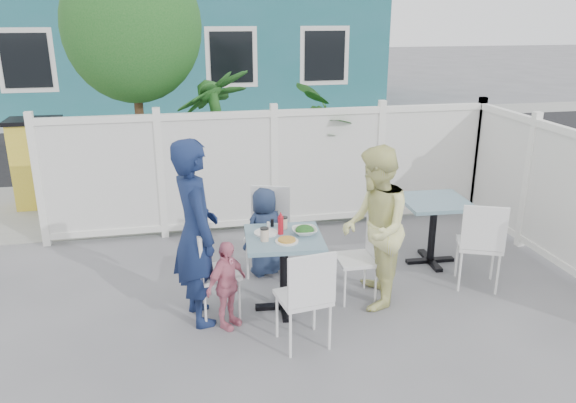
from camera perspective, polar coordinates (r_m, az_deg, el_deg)
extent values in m
plane|color=slate|center=(5.48, 2.20, -11.84)|extent=(80.00, 80.00, 0.00)
cube|color=gray|center=(8.90, -3.62, 0.52)|extent=(24.00, 2.60, 0.01)
cube|color=black|center=(12.44, -6.07, 5.76)|extent=(24.00, 5.00, 0.01)
cube|color=gray|center=(15.47, -7.26, 8.28)|extent=(24.00, 1.60, 0.01)
cube|color=#1F6268|center=(18.58, -10.21, 19.18)|extent=(11.00, 6.00, 6.00)
cube|color=black|center=(15.74, -18.89, 13.50)|extent=(1.20, 0.04, 1.40)
cube|color=black|center=(15.78, -3.90, 14.44)|extent=(1.20, 0.04, 1.40)
cube|color=white|center=(7.35, -1.41, 3.25)|extent=(5.80, 0.04, 1.40)
cube|color=white|center=(7.19, -1.46, 8.95)|extent=(5.86, 0.08, 0.08)
cube|color=white|center=(7.59, -1.36, -2.28)|extent=(5.86, 0.08, 0.12)
cube|color=white|center=(6.92, 25.92, 0.31)|extent=(0.04, 3.60, 1.40)
cube|color=white|center=(6.74, 26.81, 6.28)|extent=(0.08, 3.66, 0.08)
cube|color=white|center=(7.17, 25.06, -5.46)|extent=(0.08, 3.66, 0.12)
cylinder|color=#382316|center=(8.04, -14.71, 6.79)|extent=(0.12, 0.12, 2.40)
ellipsoid|color=#174E1A|center=(7.88, -15.58, 16.78)|extent=(1.80, 1.62, 1.98)
cube|color=gold|center=(9.06, -23.96, 3.38)|extent=(0.68, 0.49, 1.26)
imported|color=#174E1A|center=(7.89, -7.07, 5.78)|extent=(1.62, 1.62, 2.06)
imported|color=#174E1A|center=(8.16, 5.85, 5.45)|extent=(1.62, 1.81, 1.84)
cube|color=slate|center=(5.33, -0.42, -3.76)|extent=(0.78, 0.78, 0.04)
cylinder|color=black|center=(5.48, -0.41, -7.35)|extent=(0.08, 0.08, 0.70)
cube|color=black|center=(5.65, -0.40, -10.55)|extent=(0.57, 0.13, 0.04)
cube|color=black|center=(5.65, -0.40, -10.55)|extent=(0.13, 0.57, 0.04)
cube|color=slate|center=(6.55, 14.71, -0.02)|extent=(0.76, 0.76, 0.04)
cylinder|color=black|center=(6.67, 14.45, -3.05)|extent=(0.08, 0.08, 0.71)
cube|color=black|center=(6.81, 14.21, -5.81)|extent=(0.57, 0.11, 0.04)
cube|color=black|center=(6.81, 14.21, -5.81)|extent=(0.11, 0.57, 0.04)
cube|color=white|center=(5.38, -7.33, -7.24)|extent=(0.47, 0.49, 0.04)
cube|color=white|center=(5.24, -9.39, -5.17)|extent=(0.12, 0.41, 0.44)
cylinder|color=white|center=(5.67, -6.15, -8.24)|extent=(0.02, 0.02, 0.44)
cylinder|color=white|center=(5.38, -4.95, -9.81)|extent=(0.02, 0.02, 0.44)
cylinder|color=white|center=(5.60, -9.42, -8.81)|extent=(0.02, 0.02, 0.44)
cylinder|color=white|center=(5.29, -8.40, -10.45)|extent=(0.02, 0.02, 0.44)
cube|color=white|center=(5.70, 6.91, -5.87)|extent=(0.38, 0.40, 0.04)
cube|color=white|center=(5.66, 8.73, -3.53)|extent=(0.03, 0.40, 0.42)
cylinder|color=white|center=(5.60, 5.80, -8.70)|extent=(0.02, 0.02, 0.42)
cylinder|color=white|center=(5.89, 4.83, -7.22)|extent=(0.02, 0.02, 0.42)
cylinder|color=white|center=(5.70, 8.91, -8.35)|extent=(0.02, 0.02, 0.42)
cylinder|color=white|center=(5.98, 7.80, -6.91)|extent=(0.02, 0.02, 0.42)
cube|color=white|center=(6.16, -2.11, -3.36)|extent=(0.56, 0.54, 0.04)
cube|color=white|center=(6.25, -1.79, -0.47)|extent=(0.42, 0.18, 0.47)
cylinder|color=white|center=(6.06, -0.65, -6.14)|extent=(0.02, 0.02, 0.47)
cylinder|color=white|center=(6.13, -4.12, -5.89)|extent=(0.02, 0.02, 0.47)
cylinder|color=white|center=(6.38, -0.12, -4.81)|extent=(0.02, 0.02, 0.47)
cylinder|color=white|center=(6.44, -3.43, -4.60)|extent=(0.02, 0.02, 0.47)
cube|color=white|center=(4.90, 1.55, -9.71)|extent=(0.48, 0.46, 0.04)
cube|color=white|center=(4.63, 2.46, -8.03)|extent=(0.42, 0.09, 0.45)
cylinder|color=white|center=(5.09, -1.12, -11.42)|extent=(0.02, 0.02, 0.45)
cylinder|color=white|center=(5.21, 2.70, -10.72)|extent=(0.02, 0.02, 0.45)
cylinder|color=white|center=(4.82, 0.24, -13.34)|extent=(0.02, 0.02, 0.45)
cylinder|color=white|center=(4.94, 4.27, -12.53)|extent=(0.02, 0.02, 0.45)
cube|color=white|center=(6.22, 18.84, -4.19)|extent=(0.56, 0.55, 0.04)
cube|color=white|center=(5.95, 19.32, -2.61)|extent=(0.41, 0.20, 0.47)
cylinder|color=white|center=(6.45, 16.79, -5.41)|extent=(0.02, 0.02, 0.47)
cylinder|color=white|center=(6.50, 20.07, -5.57)|extent=(0.02, 0.02, 0.47)
cylinder|color=white|center=(6.13, 17.07, -6.74)|extent=(0.02, 0.02, 0.47)
cylinder|color=white|center=(6.18, 20.53, -6.89)|extent=(0.02, 0.02, 0.47)
imported|color=#142148|center=(5.18, -9.35, -3.13)|extent=(0.55, 0.72, 1.75)
imported|color=#D8D83E|center=(5.48, 8.78, -2.67)|extent=(0.79, 0.91, 1.61)
imported|color=#202E4D|center=(6.15, -2.37, -3.10)|extent=(0.57, 0.47, 0.99)
imported|color=pink|center=(5.19, -6.24, -8.44)|extent=(0.51, 0.49, 0.85)
cylinder|color=white|center=(5.19, -0.12, -4.05)|extent=(0.22, 0.22, 0.01)
cylinder|color=white|center=(5.39, -2.25, -3.19)|extent=(0.23, 0.23, 0.02)
imported|color=white|center=(5.37, 1.70, -3.03)|extent=(0.24, 0.24, 0.06)
cylinder|color=beige|center=(5.20, -2.41, -3.41)|extent=(0.08, 0.08, 0.12)
cylinder|color=beige|center=(5.49, -0.43, -2.23)|extent=(0.07, 0.07, 0.11)
cylinder|color=#B21320|center=(5.35, -0.75, -2.43)|extent=(0.05, 0.05, 0.18)
cylinder|color=white|center=(5.51, -2.02, -2.40)|extent=(0.03, 0.03, 0.06)
cylinder|color=black|center=(5.55, -1.61, -2.18)|extent=(0.03, 0.03, 0.08)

